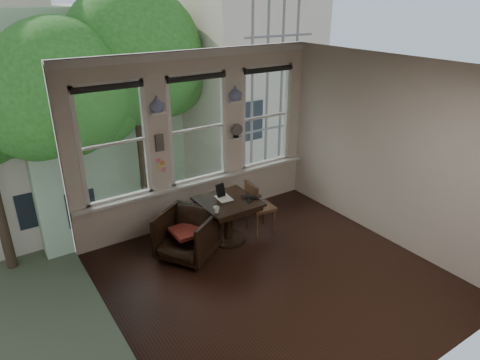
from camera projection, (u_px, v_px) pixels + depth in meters
ground at (274, 277)px, 6.25m from camera, size 4.50×4.50×0.00m
ceiling at (283, 68)px, 5.06m from camera, size 4.50×4.50×0.00m
wall_back at (197, 140)px, 7.37m from camera, size 4.50×0.00×4.50m
wall_front at (430, 266)px, 3.94m from camera, size 4.50×0.00×4.50m
wall_left at (111, 231)px, 4.51m from camera, size 0.00×4.50×4.50m
wall_right at (389, 152)px, 6.80m from camera, size 0.00×4.50×4.50m
window_left at (113, 143)px, 6.56m from camera, size 1.10×0.12×1.90m
window_center at (197, 128)px, 7.29m from camera, size 1.10×0.12×1.90m
window_right at (265, 116)px, 8.03m from camera, size 1.10×0.12×1.90m
shelf_left at (158, 113)px, 6.69m from camera, size 0.26×0.16×0.03m
shelf_right at (235, 101)px, 7.43m from camera, size 0.26×0.16×0.03m
intercom at (159, 143)px, 6.91m from camera, size 0.14×0.06×0.28m
sticky_notes at (161, 163)px, 7.05m from camera, size 0.16×0.01×0.24m
desk_fan at (236, 133)px, 7.64m from camera, size 0.20×0.20×0.24m
vase_left at (157, 104)px, 6.64m from camera, size 0.24×0.24×0.25m
vase_right at (235, 93)px, 7.37m from camera, size 0.24×0.24×0.25m
table at (228, 221)px, 7.04m from camera, size 0.90×0.90×0.75m
armchair_left at (187, 235)px, 6.61m from camera, size 1.13×1.13×0.75m
cushion_red at (187, 231)px, 6.58m from camera, size 0.45×0.45×0.06m
side_chair_right at (261, 207)px, 7.33m from camera, size 0.46×0.46×0.92m
laptop at (252, 198)px, 6.93m from camera, size 0.39×0.35×0.03m
mug at (216, 210)px, 6.48m from camera, size 0.13×0.13×0.09m
drinking_glass at (249, 201)px, 6.78m from camera, size 0.12×0.12×0.09m
tablet at (221, 190)px, 6.99m from camera, size 0.17×0.10×0.22m
papers at (224, 198)px, 6.97m from camera, size 0.25×0.32×0.00m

